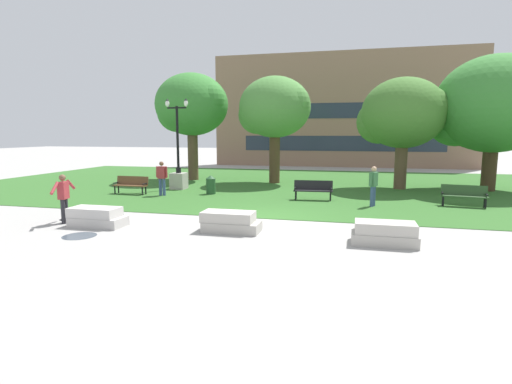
{
  "coord_description": "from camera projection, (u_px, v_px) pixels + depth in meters",
  "views": [
    {
      "loc": [
        3.17,
        -13.98,
        3.1
      ],
      "look_at": [
        0.14,
        -1.4,
        1.2
      ],
      "focal_mm": 28.0,
      "sensor_mm": 36.0,
      "label": 1
    }
  ],
  "objects": [
    {
      "name": "person_bystander_far_lawn",
      "position": [
        373.0,
        184.0,
        16.94
      ],
      "size": [
        0.39,
        0.6,
        1.71
      ],
      "color": "#384C7A",
      "rests_on": "grass_lawn"
    },
    {
      "name": "park_bench_near_left",
      "position": [
        313.0,
        189.0,
        18.67
      ],
      "size": [
        1.83,
        0.66,
        0.9
      ],
      "color": "black",
      "rests_on": "grass_lawn"
    },
    {
      "name": "person_skateboarder",
      "position": [
        64.0,
        196.0,
        13.79
      ],
      "size": [
        0.34,
        1.48,
        1.71
      ],
      "color": "#28282D",
      "rests_on": "ground"
    },
    {
      "name": "ground_plane",
      "position": [
        261.0,
        219.0,
        14.63
      ],
      "size": [
        140.0,
        140.0,
        0.0
      ],
      "primitive_type": "plane",
      "color": "#A3A09B"
    },
    {
      "name": "skateboard",
      "position": [
        75.0,
        221.0,
        13.92
      ],
      "size": [
        1.04,
        0.36,
        0.14
      ],
      "color": "black",
      "rests_on": "ground"
    },
    {
      "name": "tree_near_left",
      "position": [
        274.0,
        109.0,
        24.58
      ],
      "size": [
        4.62,
        4.4,
        6.56
      ],
      "color": "#4C3823",
      "rests_on": "grass_lawn"
    },
    {
      "name": "park_bench_near_right",
      "position": [
        464.0,
        194.0,
        16.98
      ],
      "size": [
        1.86,
        0.77,
        0.9
      ],
      "color": "#284723",
      "rests_on": "grass_lawn"
    },
    {
      "name": "tree_near_right",
      "position": [
        191.0,
        106.0,
        26.25
      ],
      "size": [
        5.01,
        4.77,
        7.0
      ],
      "color": "brown",
      "rests_on": "grass_lawn"
    },
    {
      "name": "building_facade_distant",
      "position": [
        342.0,
        110.0,
        36.95
      ],
      "size": [
        24.32,
        1.03,
        10.52
      ],
      "color": "#8E6B56",
      "rests_on": "ground"
    },
    {
      "name": "puddle",
      "position": [
        79.0,
        236.0,
        12.18
      ],
      "size": [
        1.01,
        1.01,
        0.01
      ],
      "primitive_type": "cylinder",
      "color": "#47515B",
      "rests_on": "ground"
    },
    {
      "name": "trash_bin",
      "position": [
        211.0,
        185.0,
        20.49
      ],
      "size": [
        0.49,
        0.49,
        0.96
      ],
      "color": "#234C28",
      "rests_on": "grass_lawn"
    },
    {
      "name": "tree_far_right",
      "position": [
        402.0,
        114.0,
        21.91
      ],
      "size": [
        4.76,
        4.53,
        6.13
      ],
      "color": "brown",
      "rests_on": "grass_lawn"
    },
    {
      "name": "grass_lawn",
      "position": [
        298.0,
        185.0,
        24.25
      ],
      "size": [
        40.0,
        20.0,
        0.02
      ],
      "primitive_type": "cube",
      "color": "#336628",
      "rests_on": "ground"
    },
    {
      "name": "concrete_block_right",
      "position": [
        385.0,
        234.0,
        11.23
      ],
      "size": [
        1.8,
        0.9,
        0.64
      ],
      "color": "#B2ADA3",
      "rests_on": "ground"
    },
    {
      "name": "lamp_post_center",
      "position": [
        179.0,
        171.0,
        22.31
      ],
      "size": [
        1.32,
        0.8,
        4.97
      ],
      "color": "#ADA89E",
      "rests_on": "grass_lawn"
    },
    {
      "name": "tree_far_left",
      "position": [
        493.0,
        106.0,
        21.12
      ],
      "size": [
        6.32,
        6.02,
        7.18
      ],
      "color": "#42301E",
      "rests_on": "grass_lawn"
    },
    {
      "name": "concrete_block_left",
      "position": [
        230.0,
        222.0,
        12.71
      ],
      "size": [
        1.85,
        0.9,
        0.64
      ],
      "color": "#B2ADA3",
      "rests_on": "ground"
    },
    {
      "name": "park_bench_far_left",
      "position": [
        131.0,
        184.0,
        20.53
      ],
      "size": [
        1.82,
        0.59,
        0.9
      ],
      "color": "brown",
      "rests_on": "grass_lawn"
    },
    {
      "name": "person_bystander_near_lawn",
      "position": [
        162.0,
        176.0,
        19.91
      ],
      "size": [
        0.64,
        0.25,
        1.71
      ],
      "color": "#384C7A",
      "rests_on": "grass_lawn"
    },
    {
      "name": "concrete_block_center",
      "position": [
        97.0,
        217.0,
        13.44
      ],
      "size": [
        1.84,
        0.9,
        0.64
      ],
      "color": "#BCB7B2",
      "rests_on": "ground"
    }
  ]
}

